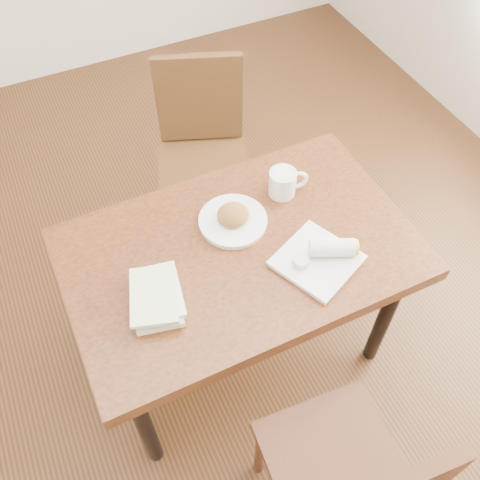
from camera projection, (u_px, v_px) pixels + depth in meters
name	position (u px, v px, depth m)	size (l,w,h in m)	color
ground	(240.00, 346.00, 2.51)	(4.00, 5.00, 0.01)	#472814
room_walls	(240.00, 15.00, 1.22)	(4.02, 5.02, 2.80)	beige
table	(240.00, 262.00, 1.98)	(1.25, 0.79, 0.75)	brown
chair_far	(202.00, 144.00, 2.55)	(0.54, 0.54, 0.95)	#492F15
plate_scone	(233.00, 219.00, 1.96)	(0.26, 0.26, 0.08)	white
coffee_mug	(284.00, 182.00, 2.04)	(0.16, 0.11, 0.11)	white
plate_burrito	(322.00, 256.00, 1.86)	(0.34, 0.34, 0.09)	white
book_stack	(156.00, 297.00, 1.75)	(0.22, 0.26, 0.06)	white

